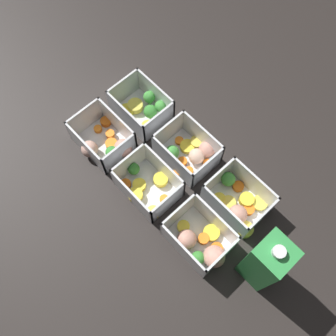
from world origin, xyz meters
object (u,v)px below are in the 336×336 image
object	(u,v)px
container_near_right	(143,108)
container_far_right	(106,142)
container_far_center	(147,185)
juice_carton	(266,262)
container_near_left	(238,202)
container_near_center	(190,152)
container_far_left	(201,242)

from	to	relation	value
container_near_right	container_far_right	world-z (taller)	same
container_far_center	juice_carton	bearing A→B (deg)	-170.85
container_near_right	container_far_right	size ratio (longest dim) A/B	0.90
container_near_left	container_near_center	world-z (taller)	same
container_near_left	juice_carton	world-z (taller)	juice_carton
container_near_center	container_near_right	bearing A→B (deg)	0.32
container_near_right	container_near_left	bearing A→B (deg)	178.67
container_near_left	container_near_right	bearing A→B (deg)	-1.33
container_near_center	container_far_center	world-z (taller)	same
container_near_center	container_far_left	distance (m)	0.22
container_far_left	container_far_center	bearing A→B (deg)	-0.98
container_near_center	container_near_right	size ratio (longest dim) A/B	1.00
container_near_center	container_far_right	distance (m)	0.20
juice_carton	container_near_left	bearing A→B (deg)	-30.19
container_far_left	container_near_left	bearing A→B (deg)	-86.46
container_far_left	juice_carton	bearing A→B (deg)	-157.05
container_near_center	juice_carton	bearing A→B (deg)	164.03
container_near_left	juice_carton	distance (m)	0.16
container_near_right	juice_carton	size ratio (longest dim) A/B	0.67
container_near_center	container_far_center	distance (m)	0.13
container_near_center	container_far_center	size ratio (longest dim) A/B	0.95
container_near_left	container_far_center	world-z (taller)	same
container_near_left	container_far_left	xyz separation A→B (m)	(-0.01, 0.13, 0.00)
container_far_center	container_near_center	bearing A→B (deg)	-93.11
container_near_left	juice_carton	bearing A→B (deg)	149.81
container_far_left	container_far_center	xyz separation A→B (m)	(0.18, -0.00, -0.00)
container_near_center	container_far_right	bearing A→B (deg)	39.72
container_far_right	juice_carton	size ratio (longest dim) A/B	0.74
juice_carton	container_near_right	bearing A→B (deg)	-10.20
container_near_center	container_far_center	bearing A→B (deg)	86.89
container_near_center	container_near_left	bearing A→B (deg)	176.99
container_far_center	juice_carton	distance (m)	0.31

